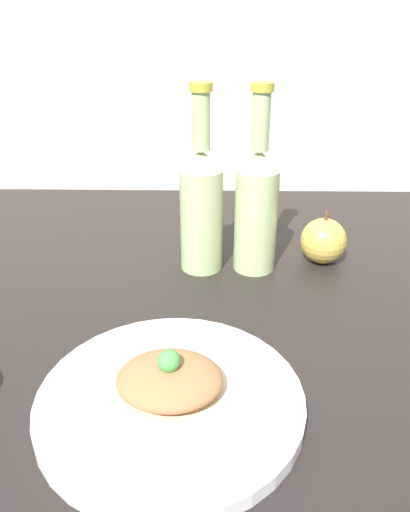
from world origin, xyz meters
The scene contains 6 objects.
ground_plane centered at (0.00, 0.00, -2.00)cm, with size 180.00×110.00×4.00cm, color black.
plate centered at (-1.43, -15.89, 1.11)cm, with size 28.24×28.24×2.09cm.
plated_food centered at (-1.43, -15.89, 3.34)cm, with size 18.40×18.40×5.61cm.
cider_bottle_left centered at (1.05, 15.58, 10.75)cm, with size 6.59×6.59×28.66cm.
cider_bottle_right centered at (9.48, 15.58, 10.75)cm, with size 6.59×6.59×28.66cm.
apple centered at (20.86, 17.88, 3.73)cm, with size 7.44×7.44×8.87cm.
Camera 1 is at (2.98, -55.67, 38.60)cm, focal length 35.00 mm.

